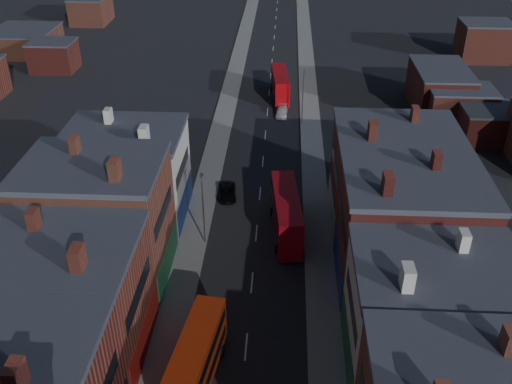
# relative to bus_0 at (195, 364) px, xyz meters

# --- Properties ---
(pavement_west) EXTENTS (3.00, 200.00, 0.12)m
(pavement_west) POSITION_rel_bus_0_xyz_m (-3.00, 38.14, -2.34)
(pavement_west) COLOR gray
(pavement_west) RESTS_ON ground
(pavement_east) EXTENTS (3.00, 200.00, 0.12)m
(pavement_east) POSITION_rel_bus_0_xyz_m (10.00, 38.14, -2.34)
(pavement_east) COLOR gray
(pavement_east) RESTS_ON ground
(lamp_post_2) EXTENTS (0.25, 0.70, 8.12)m
(lamp_post_2) POSITION_rel_bus_0_xyz_m (-1.70, 18.14, 2.31)
(lamp_post_2) COLOR slate
(lamp_post_2) RESTS_ON ground
(lamp_post_3) EXTENTS (0.25, 0.70, 8.12)m
(lamp_post_3) POSITION_rel_bus_0_xyz_m (8.70, 48.14, 2.31)
(lamp_post_3) COLOR slate
(lamp_post_3) RESTS_ON ground
(bus_0) EXTENTS (3.73, 10.51, 4.44)m
(bus_0) POSITION_rel_bus_0_xyz_m (0.00, 0.00, 0.00)
(bus_0) COLOR #B0290A
(bus_0) RESTS_ON ground
(bus_1) EXTENTS (3.48, 10.90, 4.62)m
(bus_1) POSITION_rel_bus_0_xyz_m (6.59, 20.25, 0.10)
(bus_1) COLOR #A80915
(bus_1) RESTS_ON ground
(bus_2) EXTENTS (3.21, 10.09, 4.28)m
(bus_2) POSITION_rel_bus_0_xyz_m (5.30, 57.86, -0.08)
(bus_2) COLOR #A9070C
(bus_2) RESTS_ON ground
(car_2) EXTENTS (2.45, 4.53, 1.21)m
(car_2) POSITION_rel_bus_0_xyz_m (-0.30, 27.29, -1.79)
(car_2) COLOR black
(car_2) RESTS_ON ground
(car_3) EXTENTS (1.82, 4.12, 1.17)m
(car_3) POSITION_rel_bus_0_xyz_m (5.70, 51.00, -1.81)
(car_3) COLOR silver
(car_3) RESTS_ON ground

